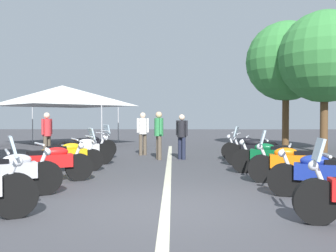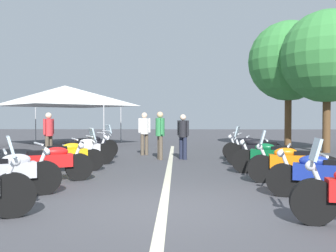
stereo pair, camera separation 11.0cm
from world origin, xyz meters
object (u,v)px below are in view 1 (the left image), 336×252
object	(u,v)px
bystander_1	(143,130)
motorcycle_left_row_4	(81,151)
motorcycle_right_row_2	(293,163)
bystander_4	(182,133)
motorcycle_left_row_5	(88,146)
motorcycle_right_row_4	(259,151)
roadside_tree_1	(325,57)
event_tent	(62,96)
traffic_cone_0	(320,163)
motorcycle_right_row_3	(271,157)
motorcycle_right_row_5	(251,147)
bystander_3	(159,132)
motorcycle_left_row_1	(8,174)
motorcycle_right_row_1	(324,174)
motorcycle_left_row_3	(66,156)
motorcycle_left_row_2	(49,163)
roadside_tree_2	(286,62)
bystander_0	(47,132)

from	to	relation	value
bystander_1	motorcycle_left_row_4	bearing A→B (deg)	121.44
motorcycle_right_row_2	bystander_4	bearing A→B (deg)	-54.20
motorcycle_left_row_5	bystander_4	xyz separation A→B (m)	(0.09, -3.31, 0.45)
motorcycle_right_row_4	motorcycle_left_row_4	bearing A→B (deg)	18.76
roadside_tree_1	event_tent	distance (m)	13.03
traffic_cone_0	motorcycle_left_row_4	bearing A→B (deg)	76.55
traffic_cone_0	event_tent	distance (m)	14.19
motorcycle_right_row_3	bystander_1	distance (m)	6.12
motorcycle_right_row_3	event_tent	distance (m)	13.28
bystander_1	bystander_4	world-z (taller)	bystander_1
motorcycle_right_row_5	bystander_4	size ratio (longest dim) A/B	1.29
bystander_3	motorcycle_left_row_1	bearing A→B (deg)	49.46
motorcycle_left_row_1	motorcycle_right_row_1	distance (m)	5.79
roadside_tree_1	motorcycle_right_row_3	bearing A→B (deg)	147.55
motorcycle_right_row_5	traffic_cone_0	size ratio (longest dim) A/B	3.36
motorcycle_left_row_3	traffic_cone_0	world-z (taller)	motorcycle_left_row_3
motorcycle_right_row_3	bystander_4	bearing A→B (deg)	-40.82
motorcycle_left_row_2	motorcycle_right_row_1	distance (m)	5.80
motorcycle_left_row_1	motorcycle_right_row_1	world-z (taller)	motorcycle_left_row_1
roadside_tree_2	roadside_tree_1	bearing A→B (deg)	-152.64
motorcycle_right_row_5	motorcycle_left_row_5	bearing A→B (deg)	12.34
motorcycle_left_row_4	bystander_1	xyz separation A→B (m)	(3.24, -1.64, 0.52)
motorcycle_left_row_3	motorcycle_right_row_1	bearing A→B (deg)	-58.24
motorcycle_right_row_5	event_tent	bearing A→B (deg)	-24.58
motorcycle_left_row_5	bystander_4	world-z (taller)	bystander_4
motorcycle_left_row_1	roadside_tree_2	xyz separation A→B (m)	(11.11, -8.44, 3.70)
motorcycle_left_row_5	motorcycle_right_row_3	distance (m)	6.46
motorcycle_left_row_2	bystander_3	distance (m)	5.23
motorcycle_left_row_5	event_tent	xyz separation A→B (m)	(6.71, 2.92, 2.17)
motorcycle_left_row_5	event_tent	bearing A→B (deg)	77.00
motorcycle_right_row_5	bystander_0	distance (m)	7.26
motorcycle_left_row_1	motorcycle_right_row_3	distance (m)	6.39
roadside_tree_1	motorcycle_right_row_1	bearing A→B (deg)	157.87
bystander_1	event_tent	size ratio (longest dim) A/B	0.29
motorcycle_left_row_4	bystander_3	distance (m)	2.94
bystander_4	motorcycle_right_row_1	bearing A→B (deg)	-114.71
motorcycle_left_row_2	roadside_tree_1	world-z (taller)	roadside_tree_1
bystander_4	motorcycle_left_row_1	bearing A→B (deg)	-163.34
motorcycle_left_row_1	motorcycle_left_row_3	distance (m)	3.22
motorcycle_left_row_4	bystander_3	world-z (taller)	bystander_3
motorcycle_left_row_5	motorcycle_right_row_2	xyz separation A→B (m)	(-4.64, -5.70, -0.01)
bystander_0	event_tent	xyz separation A→B (m)	(6.52, 1.39, 1.67)
motorcycle_right_row_2	roadside_tree_1	bearing A→B (deg)	-107.69
motorcycle_right_row_1	roadside_tree_2	distance (m)	11.94
motorcycle_left_row_1	motorcycle_right_row_5	bearing A→B (deg)	13.12
motorcycle_right_row_2	roadside_tree_1	world-z (taller)	roadside_tree_1
motorcycle_right_row_4	roadside_tree_1	xyz separation A→B (m)	(4.52, -3.82, 3.58)
bystander_1	bystander_3	xyz separation A→B (m)	(-1.52, -0.69, 0.01)
motorcycle_left_row_4	motorcycle_right_row_5	bearing A→B (deg)	-17.64
bystander_4	bystander_0	bearing A→B (deg)	133.13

